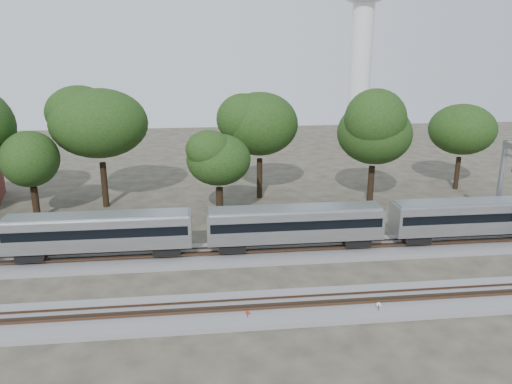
# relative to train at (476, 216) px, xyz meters

# --- Properties ---
(ground) EXTENTS (160.00, 160.00, 0.00)m
(ground) POSITION_rel_train_xyz_m (-24.40, -6.00, -3.01)
(ground) COLOR #383328
(ground) RESTS_ON ground
(track_far) EXTENTS (160.00, 5.00, 0.73)m
(track_far) POSITION_rel_train_xyz_m (-24.40, -0.00, -2.80)
(track_far) COLOR slate
(track_far) RESTS_ON ground
(track_near) EXTENTS (160.00, 5.00, 0.73)m
(track_near) POSITION_rel_train_xyz_m (-24.40, -10.00, -2.80)
(track_near) COLOR slate
(track_near) RESTS_ON ground
(train) EXTENTS (118.25, 2.87, 4.23)m
(train) POSITION_rel_train_xyz_m (0.00, 0.00, 0.00)
(train) COLOR silver
(train) RESTS_ON ground
(switch_stand_red) EXTENTS (0.28, 0.09, 0.88)m
(switch_stand_red) POSITION_rel_train_xyz_m (-22.97, -11.30, -2.45)
(switch_stand_red) COLOR #512D19
(switch_stand_red) RESTS_ON ground
(switch_stand_white) EXTENTS (0.32, 0.13, 1.03)m
(switch_stand_white) POSITION_rel_train_xyz_m (-13.58, -11.50, -2.35)
(switch_stand_white) COLOR #512D19
(switch_stand_white) RESTS_ON ground
(switch_lever) EXTENTS (0.55, 0.40, 0.30)m
(switch_lever) POSITION_rel_train_xyz_m (-17.11, -12.09, -2.86)
(switch_lever) COLOR #512D19
(switch_lever) RESTS_ON ground
(tree_2) EXTENTS (6.97, 6.97, 9.82)m
(tree_2) POSITION_rel_train_xyz_m (-43.93, 12.44, 3.82)
(tree_2) COLOR black
(tree_2) RESTS_ON ground
(tree_3) EXTENTS (10.12, 10.12, 14.27)m
(tree_3) POSITION_rel_train_xyz_m (-37.17, 16.32, 6.94)
(tree_3) COLOR black
(tree_3) RESTS_ON ground
(tree_4) EXTENTS (6.84, 6.84, 9.64)m
(tree_4) POSITION_rel_train_xyz_m (-23.88, 10.34, 3.69)
(tree_4) COLOR black
(tree_4) RESTS_ON ground
(tree_5) EXTENTS (9.49, 9.49, 13.38)m
(tree_5) POSITION_rel_train_xyz_m (-18.55, 17.76, 6.31)
(tree_5) COLOR black
(tree_5) RESTS_ON ground
(tree_6) EXTENTS (8.78, 8.78, 12.38)m
(tree_6) POSITION_rel_train_xyz_m (-5.53, 13.82, 5.61)
(tree_6) COLOR black
(tree_6) RESTS_ON ground
(tree_7) EXTENTS (8.14, 8.14, 11.47)m
(tree_7) POSITION_rel_train_xyz_m (8.04, 18.73, 4.98)
(tree_7) COLOR black
(tree_7) RESTS_ON ground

